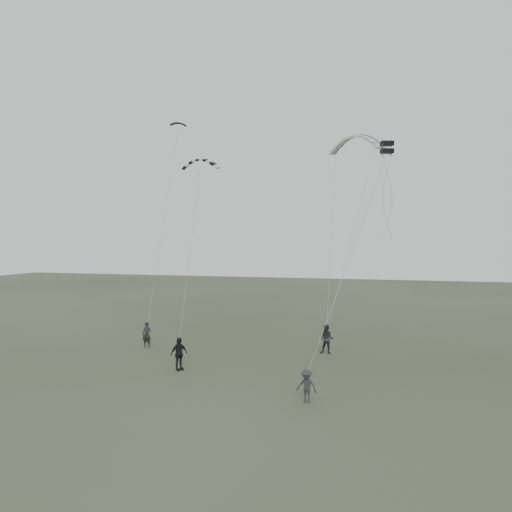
% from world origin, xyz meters
% --- Properties ---
extents(ground, '(140.00, 140.00, 0.00)m').
position_xyz_m(ground, '(0.00, 0.00, 0.00)').
color(ground, '#2E3C27').
rests_on(ground, ground).
extents(flyer_left, '(0.70, 0.49, 1.82)m').
position_xyz_m(flyer_left, '(-7.41, 4.84, 0.91)').
color(flyer_left, black).
rests_on(flyer_left, ground).
extents(flyer_right, '(1.04, 0.86, 1.97)m').
position_xyz_m(flyer_right, '(5.25, 6.26, 0.98)').
color(flyer_right, '#28282D').
rests_on(flyer_right, ground).
extents(flyer_center, '(1.00, 1.21, 1.94)m').
position_xyz_m(flyer_center, '(-2.66, -0.26, 0.97)').
color(flyer_center, black).
rests_on(flyer_center, ground).
extents(flyer_far, '(1.13, 0.80, 1.59)m').
position_xyz_m(flyer_far, '(5.58, -4.09, 0.80)').
color(flyer_far, '#2C2C32').
rests_on(flyer_far, ground).
extents(kite_dark_small, '(1.39, 1.14, 0.57)m').
position_xyz_m(kite_dark_small, '(-7.10, 9.82, 16.99)').
color(kite_dark_small, black).
rests_on(kite_dark_small, flyer_left).
extents(kite_pale_large, '(4.44, 3.00, 1.89)m').
position_xyz_m(kite_pale_large, '(6.68, 11.64, 15.56)').
color(kite_pale_large, '#BBBEC1').
rests_on(kite_pale_large, flyer_right).
extents(kite_striped, '(2.62, 0.97, 1.16)m').
position_xyz_m(kite_striped, '(-3.34, 5.03, 13.20)').
color(kite_striped, black).
rests_on(kite_striped, flyer_center).
extents(kite_box, '(0.85, 0.87, 0.75)m').
position_xyz_m(kite_box, '(9.09, 3.01, 13.10)').
color(kite_box, black).
rests_on(kite_box, flyer_far).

